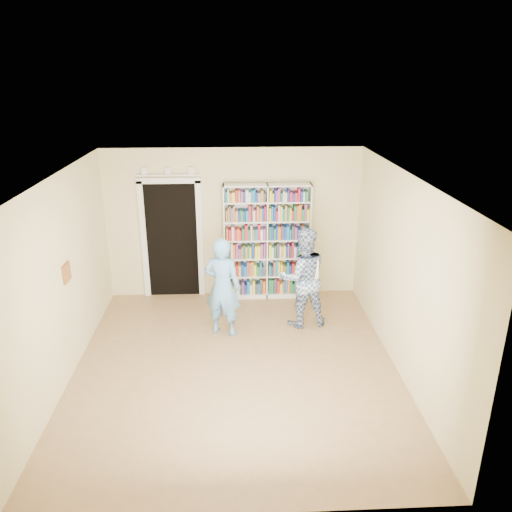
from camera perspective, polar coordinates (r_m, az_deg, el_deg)
The scene contains 11 objects.
floor at distance 7.21m, azimuth -2.31°, elevation -12.53°, with size 5.00×5.00×0.00m, color olive.
ceiling at distance 6.17m, azimuth -2.67°, elevation 8.98°, with size 5.00×5.00×0.00m, color white.
wall_back at distance 8.93m, azimuth -2.61°, elevation 3.69°, with size 4.50×4.50×0.00m, color beige.
wall_left at distance 6.95m, azimuth -21.40°, elevation -2.80°, with size 5.00×5.00×0.00m, color beige.
wall_right at distance 6.95m, azimuth 16.41°, elevation -2.16°, with size 5.00×5.00×0.00m, color beige.
bookshelf at distance 8.89m, azimuth 1.25°, elevation 1.68°, with size 1.53×0.29×2.10m.
doorway at distance 9.03m, azimuth -9.60°, elevation 2.47°, with size 1.10×0.08×2.43m.
wall_art at distance 7.10m, azimuth -20.82°, elevation -1.79°, with size 0.03×0.25×0.25m, color maroon.
man_blue at distance 7.69m, azimuth -3.84°, elevation -3.57°, with size 0.58×0.38×1.60m, color #619CD9.
man_plaid at distance 7.99m, azimuth 5.38°, elevation -2.45°, with size 0.80×0.62×1.65m, color #2D4E8B.
paper_sheet at distance 7.78m, azimuth 6.39°, elevation -1.56°, with size 0.22×0.01×0.30m, color white.
Camera 1 is at (-0.01, -6.05, 3.93)m, focal length 35.00 mm.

